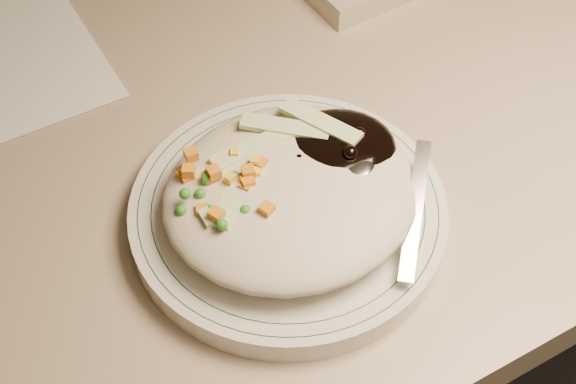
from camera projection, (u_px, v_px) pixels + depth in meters
desk at (297, 188)px, 0.90m from camera, size 1.40×0.70×0.74m
plate at (288, 214)px, 0.61m from camera, size 0.24×0.24×0.02m
plate_rim at (288, 205)px, 0.61m from camera, size 0.23×0.23×0.00m
meal at (294, 186)px, 0.59m from camera, size 0.21×0.19×0.05m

